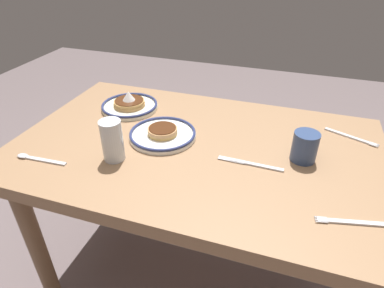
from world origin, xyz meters
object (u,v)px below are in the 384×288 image
at_px(drinking_glass, 112,142).
at_px(fork_near, 354,222).
at_px(coffee_mug, 305,146).
at_px(tea_spoon, 34,158).
at_px(fork_far, 351,137).
at_px(plate_center_pancakes, 130,105).
at_px(plate_near_main, 163,134).
at_px(butter_knife, 250,164).

bearing_deg(drinking_glass, fork_near, 175.01).
bearing_deg(coffee_mug, tea_spoon, 18.53).
bearing_deg(fork_far, plate_center_pancakes, 2.64).
distance_m(plate_near_main, butter_knife, 0.35).
bearing_deg(tea_spoon, plate_center_pancakes, -105.92).
bearing_deg(plate_center_pancakes, fork_far, -177.36).
xyz_separation_m(plate_center_pancakes, fork_far, (-0.89, -0.04, -0.02)).
distance_m(plate_near_main, tea_spoon, 0.44).
bearing_deg(plate_near_main, coffee_mug, -178.00).
relative_size(fork_far, tea_spoon, 1.00).
distance_m(coffee_mug, fork_near, 0.30).
height_order(plate_center_pancakes, drinking_glass, drinking_glass).
bearing_deg(plate_near_main, tea_spoon, 37.23).
distance_m(fork_far, tea_spoon, 1.13).
bearing_deg(butter_knife, plate_near_main, -11.51).
relative_size(drinking_glass, fork_far, 0.76).
bearing_deg(fork_far, coffee_mug, 50.15).
relative_size(fork_far, butter_knife, 0.85).
distance_m(drinking_glass, tea_spoon, 0.28).
height_order(drinking_glass, fork_near, drinking_glass).
distance_m(coffee_mug, tea_spoon, 0.90).
distance_m(plate_near_main, drinking_glass, 0.21).
bearing_deg(butter_knife, coffee_mug, -151.76).
relative_size(drinking_glass, fork_near, 0.70).
xyz_separation_m(fork_far, butter_knife, (0.33, 0.28, -0.00)).
relative_size(fork_near, butter_knife, 0.93).
bearing_deg(butter_knife, fork_far, -138.91).
xyz_separation_m(coffee_mug, fork_near, (-0.14, 0.26, -0.05)).
height_order(plate_center_pancakes, coffee_mug, coffee_mug).
distance_m(coffee_mug, butter_knife, 0.19).
bearing_deg(butter_knife, drinking_glass, 13.95).
distance_m(plate_center_pancakes, fork_far, 0.89).
relative_size(plate_near_main, drinking_glass, 1.74).
height_order(coffee_mug, tea_spoon, coffee_mug).
xyz_separation_m(plate_center_pancakes, butter_knife, (-0.57, 0.24, -0.02)).
height_order(butter_knife, tea_spoon, tea_spoon).
relative_size(plate_center_pancakes, tea_spoon, 1.30).
xyz_separation_m(coffee_mug, drinking_glass, (0.60, 0.20, 0.01)).
bearing_deg(plate_center_pancakes, fork_near, 154.33).
bearing_deg(coffee_mug, plate_near_main, 2.00).
distance_m(fork_near, butter_knife, 0.35).
relative_size(coffee_mug, butter_knife, 0.54).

